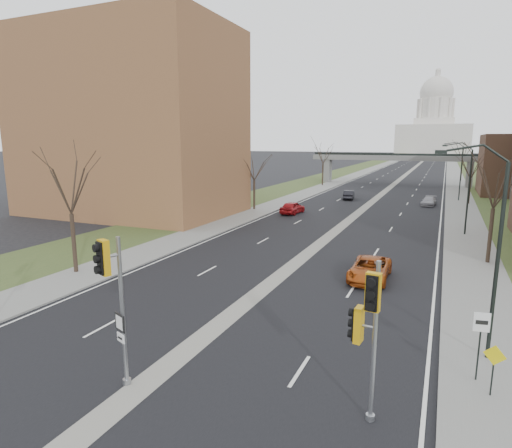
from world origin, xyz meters
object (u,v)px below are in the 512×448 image
Objects in this scene: signal_pole_median at (112,286)px; car_left_far at (349,195)px; speed_limit_sign at (480,334)px; car_right_near at (370,269)px; warning_sign at (494,363)px; signal_pole_right at (368,320)px; car_right_mid at (429,201)px; car_left_near at (292,207)px.

car_left_far is (-3.05, 55.22, -3.23)m from signal_pole_median.
speed_limit_sign is 0.63× the size of car_left_far.
signal_pole_median is 1.10× the size of car_right_near.
warning_sign is 13.18m from car_right_near.
signal_pole_right is 15.22m from car_right_near.
car_left_far is at bearing 102.86° from car_right_near.
signal_pole_right reaches higher than car_right_mid.
signal_pole_median reaches higher than car_left_near.
signal_pole_median is 39.62m from car_left_near.
car_right_mid is at bearing 85.73° from car_right_near.
signal_pole_median reaches higher than speed_limit_sign.
car_right_near is (6.36, 16.44, -3.21)m from signal_pole_median.
car_left_far is at bearing 108.58° from signal_pole_right.
speed_limit_sign reaches higher than car_right_near.
car_left_far is at bearing 96.19° from speed_limit_sign.
signal_pole_right is at bearing -141.57° from speed_limit_sign.
car_right_mid is (-3.82, 48.34, -0.73)m from warning_sign.
signal_pole_right is at bearing -122.02° from warning_sign.
signal_pole_median is at bearing -111.92° from car_right_near.
car_right_near is at bearing -88.24° from car_right_mid.
car_left_far is 0.82× the size of car_right_near.
warning_sign is 48.50m from car_right_mid.
car_left_near is at bearing 121.56° from signal_pole_median.
signal_pole_median is at bearing -162.73° from signal_pole_right.
signal_pole_median is 2.11× the size of speed_limit_sign.
speed_limit_sign reaches higher than car_right_mid.
signal_pole_right is 51.54m from car_right_mid.
signal_pole_right is at bearing 32.69° from signal_pole_median.
car_right_near is 36.72m from car_right_mid.
signal_pole_right is 1.25× the size of car_right_mid.
car_left_far is 11.83m from car_right_mid.
car_left_near reaches higher than car_right_near.
car_right_mid is (8.59, 53.09, -3.31)m from signal_pole_median.
car_left_far is at bearing 174.92° from car_right_mid.
car_right_near is at bearing 104.72° from signal_pole_right.
car_left_near reaches higher than car_right_mid.
car_left_near is 20.85m from car_right_mid.
warning_sign is at bearing 99.55° from car_left_far.
car_left_near is at bearing -131.91° from car_right_mid.
signal_pole_median is 13.54m from warning_sign.
car_right_near is at bearing 136.66° from warning_sign.
warning_sign is at bearing -80.23° from car_right_mid.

